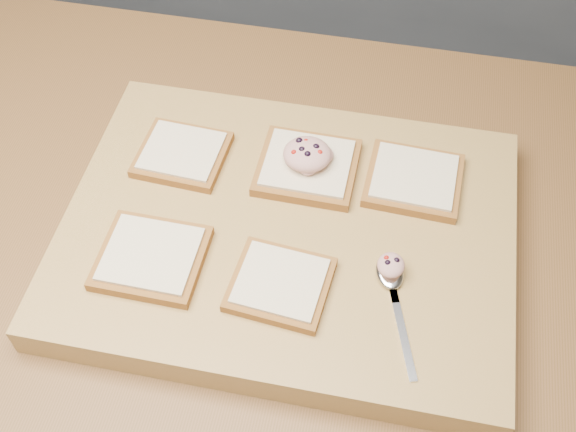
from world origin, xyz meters
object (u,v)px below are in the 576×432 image
bread_far_center (307,167)px  spoon (391,281)px  cutting_board (288,235)px  tuna_salad_dollop (307,154)px

bread_far_center → spoon: bearing=-50.0°
spoon → cutting_board: bearing=155.7°
tuna_salad_dollop → bread_far_center: bearing=-5.6°
cutting_board → bread_far_center: bearing=85.2°
cutting_board → bread_far_center: bread_far_center is taller
cutting_board → spoon: (0.14, -0.06, 0.03)m
cutting_board → bread_far_center: 0.10m
cutting_board → spoon: 0.15m
tuna_salad_dollop → spoon: tuna_salad_dollop is taller
spoon → bread_far_center: bearing=130.0°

